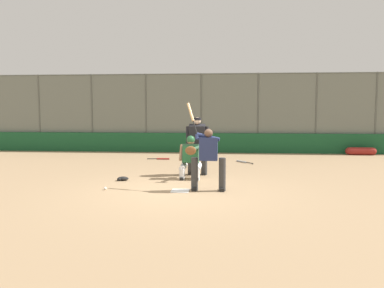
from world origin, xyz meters
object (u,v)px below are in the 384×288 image
(spare_bat_near_backstop, at_px, (243,162))
(fielding_glove_on_dirt, at_px, (123,179))
(catcher_behind_plate, at_px, (190,157))
(spare_bat_by_padding, at_px, (206,154))
(batter_at_plate, at_px, (208,157))
(equipment_bag_dugout_side, at_px, (361,151))
(spare_bat_third_base_side, at_px, (161,159))
(umpire_home, at_px, (197,144))
(baseball_loose, at_px, (105,188))

(spare_bat_near_backstop, bearing_deg, fielding_glove_on_dirt, 100.40)
(catcher_behind_plate, bearing_deg, spare_bat_near_backstop, -112.40)
(catcher_behind_plate, height_order, spare_bat_by_padding, catcher_behind_plate)
(batter_at_plate, xyz_separation_m, fielding_glove_on_dirt, (2.41, -1.08, -0.76))
(catcher_behind_plate, relative_size, equipment_bag_dugout_side, 0.93)
(spare_bat_near_backstop, relative_size, fielding_glove_on_dirt, 2.38)
(batter_at_plate, bearing_deg, spare_bat_third_base_side, -68.43)
(catcher_behind_plate, bearing_deg, equipment_bag_dugout_side, -134.62)
(spare_bat_third_base_side, xyz_separation_m, equipment_bag_dugout_side, (-8.40, -2.24, 0.13))
(umpire_home, height_order, equipment_bag_dugout_side, umpire_home)
(umpire_home, xyz_separation_m, fielding_glove_on_dirt, (2.00, 1.11, -0.88))
(catcher_behind_plate, relative_size, fielding_glove_on_dirt, 3.96)
(umpire_home, xyz_separation_m, spare_bat_near_backstop, (-1.50, -2.77, -0.90))
(spare_bat_third_base_side, relative_size, equipment_bag_dugout_side, 0.66)
(fielding_glove_on_dirt, bearing_deg, umpire_home, -150.85)
(umpire_home, bearing_deg, spare_bat_near_backstop, -116.12)
(spare_bat_near_backstop, bearing_deg, equipment_bag_dugout_side, -99.33)
(umpire_home, bearing_deg, catcher_behind_plate, 80.37)
(spare_bat_by_padding, bearing_deg, baseball_loose, -36.83)
(batter_at_plate, height_order, catcher_behind_plate, batter_at_plate)
(baseball_loose, xyz_separation_m, equipment_bag_dugout_side, (-8.83, -7.93, 0.13))
(spare_bat_by_padding, distance_m, equipment_bag_dugout_side, 6.74)
(fielding_glove_on_dirt, relative_size, baseball_loose, 4.18)
(umpire_home, bearing_deg, spare_bat_third_base_side, -61.47)
(fielding_glove_on_dirt, bearing_deg, equipment_bag_dugout_side, -142.50)
(umpire_home, distance_m, equipment_bag_dugout_side, 8.79)
(catcher_behind_plate, distance_m, equipment_bag_dugout_side, 9.34)
(fielding_glove_on_dirt, height_order, baseball_loose, fielding_glove_on_dirt)
(equipment_bag_dugout_side, bearing_deg, baseball_loose, 41.93)
(spare_bat_near_backstop, bearing_deg, baseball_loose, 107.31)
(catcher_behind_plate, height_order, baseball_loose, catcher_behind_plate)
(spare_bat_third_base_side, distance_m, baseball_loose, 5.72)
(spare_bat_by_padding, relative_size, baseball_loose, 10.29)
(batter_at_plate, distance_m, fielding_glove_on_dirt, 2.74)
(equipment_bag_dugout_side, bearing_deg, umpire_home, 39.67)
(batter_at_plate, relative_size, fielding_glove_on_dirt, 6.87)
(spare_bat_by_padding, xyz_separation_m, baseball_loose, (2.10, 7.61, 0.00))
(catcher_behind_plate, bearing_deg, umpire_home, -98.92)
(spare_bat_near_backstop, bearing_deg, batter_at_plate, 130.02)
(catcher_behind_plate, height_order, umpire_home, umpire_home)
(spare_bat_near_backstop, xyz_separation_m, fielding_glove_on_dirt, (3.49, 3.88, 0.02))
(fielding_glove_on_dirt, relative_size, equipment_bag_dugout_side, 0.24)
(spare_bat_near_backstop, bearing_deg, umpire_home, 113.97)
(batter_at_plate, relative_size, spare_bat_near_backstop, 2.88)
(fielding_glove_on_dirt, bearing_deg, baseball_loose, 85.54)
(batter_at_plate, relative_size, umpire_home, 1.23)
(fielding_glove_on_dirt, bearing_deg, spare_bat_near_backstop, -131.98)
(catcher_behind_plate, height_order, equipment_bag_dugout_side, catcher_behind_plate)
(baseball_loose, bearing_deg, fielding_glove_on_dirt, -94.46)
(catcher_behind_plate, bearing_deg, spare_bat_by_padding, -88.52)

